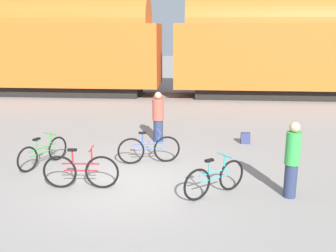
{
  "coord_description": "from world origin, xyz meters",
  "views": [
    {
      "loc": [
        1.66,
        -8.46,
        3.55
      ],
      "look_at": [
        0.89,
        1.12,
        1.1
      ],
      "focal_mm": 42.0,
      "sensor_mm": 36.0,
      "label": 1
    }
  ],
  "objects_px": {
    "person_in_green": "(292,160)",
    "backpack": "(245,138)",
    "bicycle_teal": "(215,179)",
    "person_in_red": "(158,117)",
    "bicycle_blue": "(149,149)",
    "bicycle_maroon": "(81,171)",
    "freight_train": "(167,44)",
    "bicycle_green": "(43,153)"
  },
  "relations": [
    {
      "from": "bicycle_green",
      "to": "bicycle_blue",
      "type": "bearing_deg",
      "value": 8.96
    },
    {
      "from": "bicycle_teal",
      "to": "bicycle_green",
      "type": "bearing_deg",
      "value": 161.13
    },
    {
      "from": "freight_train",
      "to": "bicycle_maroon",
      "type": "xyz_separation_m",
      "value": [
        -0.95,
        -12.23,
        -2.25
      ]
    },
    {
      "from": "bicycle_green",
      "to": "bicycle_teal",
      "type": "height_order",
      "value": "bicycle_teal"
    },
    {
      "from": "bicycle_blue",
      "to": "person_in_red",
      "type": "distance_m",
      "value": 2.08
    },
    {
      "from": "bicycle_teal",
      "to": "person_in_green",
      "type": "height_order",
      "value": "person_in_green"
    },
    {
      "from": "bicycle_maroon",
      "to": "bicycle_teal",
      "type": "bearing_deg",
      "value": -2.62
    },
    {
      "from": "bicycle_teal",
      "to": "person_in_green",
      "type": "relative_size",
      "value": 0.8
    },
    {
      "from": "freight_train",
      "to": "bicycle_maroon",
      "type": "height_order",
      "value": "freight_train"
    },
    {
      "from": "bicycle_teal",
      "to": "backpack",
      "type": "xyz_separation_m",
      "value": [
        1.09,
        3.95,
        -0.2
      ]
    },
    {
      "from": "bicycle_green",
      "to": "bicycle_teal",
      "type": "bearing_deg",
      "value": -18.87
    },
    {
      "from": "person_in_green",
      "to": "backpack",
      "type": "height_order",
      "value": "person_in_green"
    },
    {
      "from": "bicycle_blue",
      "to": "backpack",
      "type": "bearing_deg",
      "value": 36.21
    },
    {
      "from": "bicycle_green",
      "to": "person_in_green",
      "type": "xyz_separation_m",
      "value": [
        5.99,
        -1.47,
        0.49
      ]
    },
    {
      "from": "bicycle_blue",
      "to": "person_in_green",
      "type": "xyz_separation_m",
      "value": [
        3.27,
        -1.9,
        0.46
      ]
    },
    {
      "from": "person_in_red",
      "to": "bicycle_maroon",
      "type": "bearing_deg",
      "value": 76.6
    },
    {
      "from": "bicycle_maroon",
      "to": "person_in_red",
      "type": "relative_size",
      "value": 1.08
    },
    {
      "from": "freight_train",
      "to": "backpack",
      "type": "xyz_separation_m",
      "value": [
        3.12,
        -8.42,
        -2.48
      ]
    },
    {
      "from": "person_in_green",
      "to": "bicycle_maroon",
      "type": "bearing_deg",
      "value": 149.32
    },
    {
      "from": "freight_train",
      "to": "bicycle_teal",
      "type": "distance_m",
      "value": 12.74
    },
    {
      "from": "person_in_red",
      "to": "bicycle_blue",
      "type": "bearing_deg",
      "value": 94.98
    },
    {
      "from": "bicycle_green",
      "to": "person_in_red",
      "type": "distance_m",
      "value": 3.73
    },
    {
      "from": "freight_train",
      "to": "person_in_green",
      "type": "relative_size",
      "value": 16.39
    },
    {
      "from": "bicycle_green",
      "to": "bicycle_maroon",
      "type": "bearing_deg",
      "value": -43.95
    },
    {
      "from": "person_in_red",
      "to": "person_in_green",
      "type": "distance_m",
      "value": 5.09
    },
    {
      "from": "bicycle_maroon",
      "to": "bicycle_green",
      "type": "relative_size",
      "value": 1.11
    },
    {
      "from": "bicycle_maroon",
      "to": "bicycle_green",
      "type": "bearing_deg",
      "value": 136.05
    },
    {
      "from": "backpack",
      "to": "bicycle_maroon",
      "type": "bearing_deg",
      "value": -136.84
    },
    {
      "from": "person_in_red",
      "to": "person_in_green",
      "type": "xyz_separation_m",
      "value": [
        3.23,
        -3.93,
        0.05
      ]
    },
    {
      "from": "person_in_red",
      "to": "backpack",
      "type": "xyz_separation_m",
      "value": [
        2.73,
        -0.02,
        -0.62
      ]
    },
    {
      "from": "bicycle_maroon",
      "to": "bicycle_blue",
      "type": "bearing_deg",
      "value": 53.89
    },
    {
      "from": "bicycle_maroon",
      "to": "freight_train",
      "type": "bearing_deg",
      "value": 85.57
    },
    {
      "from": "freight_train",
      "to": "backpack",
      "type": "height_order",
      "value": "freight_train"
    },
    {
      "from": "bicycle_green",
      "to": "freight_train",
      "type": "bearing_deg",
      "value": 77.73
    },
    {
      "from": "freight_train",
      "to": "bicycle_blue",
      "type": "bearing_deg",
      "value": -88.01
    },
    {
      "from": "bicycle_blue",
      "to": "bicycle_teal",
      "type": "relative_size",
      "value": 1.23
    },
    {
      "from": "person_in_green",
      "to": "bicycle_blue",
      "type": "bearing_deg",
      "value": 120.45
    },
    {
      "from": "bicycle_green",
      "to": "person_in_red",
      "type": "bearing_deg",
      "value": 41.79
    },
    {
      "from": "bicycle_maroon",
      "to": "bicycle_blue",
      "type": "xyz_separation_m",
      "value": [
        1.31,
        1.79,
        -0.02
      ]
    },
    {
      "from": "bicycle_green",
      "to": "person_in_red",
      "type": "height_order",
      "value": "person_in_red"
    },
    {
      "from": "person_in_green",
      "to": "person_in_red",
      "type": "bearing_deg",
      "value": 100.03
    },
    {
      "from": "bicycle_maroon",
      "to": "person_in_red",
      "type": "distance_m",
      "value": 4.08
    }
  ]
}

